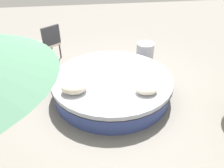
% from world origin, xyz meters
% --- Properties ---
extents(ground_plane, '(16.00, 16.00, 0.00)m').
position_xyz_m(ground_plane, '(0.00, 0.00, 0.00)').
color(ground_plane, gray).
extents(round_bed, '(2.52, 2.52, 0.45)m').
position_xyz_m(round_bed, '(0.00, 0.00, 0.23)').
color(round_bed, '#38478C').
rests_on(round_bed, ground_plane).
extents(throw_pillow_0, '(0.48, 0.38, 0.21)m').
position_xyz_m(throw_pillow_0, '(-0.77, -0.43, 0.55)').
color(throw_pillow_0, beige).
rests_on(throw_pillow_0, round_bed).
extents(throw_pillow_1, '(0.42, 0.32, 0.16)m').
position_xyz_m(throw_pillow_1, '(0.55, -0.65, 0.53)').
color(throw_pillow_1, beige).
rests_on(throw_pillow_1, round_bed).
extents(patio_chair, '(0.72, 0.72, 0.98)m').
position_xyz_m(patio_chair, '(-1.42, 1.91, 0.56)').
color(patio_chair, '#333338').
rests_on(patio_chair, ground_plane).
extents(side_table, '(0.47, 0.47, 0.52)m').
position_xyz_m(side_table, '(1.12, 1.43, 0.26)').
color(side_table, '#B7B7BC').
rests_on(side_table, ground_plane).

